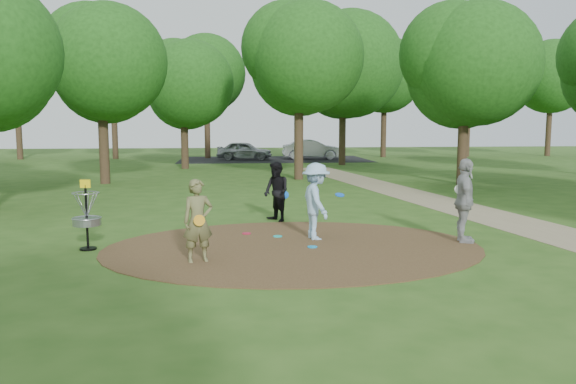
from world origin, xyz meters
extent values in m
plane|color=#2D5119|center=(0.00, 0.00, 0.00)|extent=(100.00, 100.00, 0.00)
cylinder|color=#47301C|center=(0.00, 0.00, 0.01)|extent=(8.40, 8.40, 0.02)
cube|color=#8C7A5B|center=(6.50, 2.00, 0.01)|extent=(7.55, 39.89, 0.01)
cube|color=black|center=(2.00, 30.00, 0.00)|extent=(14.00, 8.00, 0.01)
imported|color=brown|center=(-2.03, -1.09, 0.83)|extent=(0.70, 0.56, 1.66)
cylinder|color=orange|center=(-2.00, -1.28, 0.88)|extent=(0.22, 0.06, 0.22)
imported|color=#98C1E4|center=(0.63, 0.83, 0.91)|extent=(0.87, 1.28, 1.83)
cylinder|color=blue|center=(1.18, 0.79, 1.07)|extent=(0.26, 0.26, 0.08)
imported|color=black|center=(-0.09, 3.37, 0.84)|extent=(0.95, 1.02, 1.68)
cylinder|color=blue|center=(0.15, 3.39, 0.75)|extent=(0.23, 0.12, 0.22)
imported|color=#9A9B9D|center=(3.96, 0.12, 0.98)|extent=(0.74, 1.22, 1.95)
cylinder|color=white|center=(3.83, 0.12, 1.25)|extent=(0.23, 0.11, 0.22)
cylinder|color=#19CCC5|center=(-0.26, 1.16, 0.03)|extent=(0.22, 0.22, 0.02)
cylinder|color=#0D97E0|center=(0.41, -0.08, 0.03)|extent=(0.22, 0.22, 0.02)
cylinder|color=#B91234|center=(-0.99, 1.59, 0.03)|extent=(0.22, 0.22, 0.02)
imported|color=#999CA0|center=(-0.20, 29.58, 0.69)|extent=(4.28, 2.33, 1.38)
imported|color=#A0A1A7|center=(4.90, 29.78, 0.74)|extent=(4.60, 1.90, 1.48)
cylinder|color=black|center=(-4.50, 0.30, 0.68)|extent=(0.05, 0.05, 1.35)
cylinder|color=black|center=(-4.50, 0.30, 0.02)|extent=(0.36, 0.36, 0.04)
cylinder|color=gray|center=(-4.50, 0.30, 0.62)|extent=(0.60, 0.60, 0.16)
torus|color=gray|center=(-4.50, 0.30, 0.70)|extent=(0.63, 0.63, 0.03)
torus|color=gray|center=(-4.50, 0.30, 1.25)|extent=(0.58, 0.58, 0.02)
cube|color=yellow|center=(-4.50, 0.30, 1.45)|extent=(0.22, 0.02, 0.18)
cylinder|color=#332316|center=(-7.00, 14.00, 1.90)|extent=(0.44, 0.44, 3.80)
sphere|color=#1A4712|center=(-7.00, 14.00, 5.21)|extent=(5.13, 5.13, 5.13)
cylinder|color=#332316|center=(2.00, 15.00, 2.09)|extent=(0.44, 0.44, 4.18)
sphere|color=#1A4712|center=(2.00, 15.00, 5.63)|extent=(5.29, 5.29, 5.29)
cylinder|color=#332316|center=(9.00, 12.00, 1.80)|extent=(0.44, 0.44, 3.61)
sphere|color=#1A4712|center=(9.00, 12.00, 5.10)|extent=(5.41, 5.41, 5.41)
cylinder|color=#332316|center=(-4.00, 22.00, 1.71)|extent=(0.44, 0.44, 3.42)
sphere|color=#1A4712|center=(-4.00, 22.00, 4.83)|extent=(5.14, 5.14, 5.14)
cylinder|color=#332316|center=(6.00, 24.00, 2.19)|extent=(0.44, 0.44, 4.37)
sphere|color=#1A4712|center=(6.00, 24.00, 6.26)|extent=(6.86, 6.86, 6.86)
camera|label=1|loc=(-1.42, -12.12, 2.76)|focal=35.00mm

